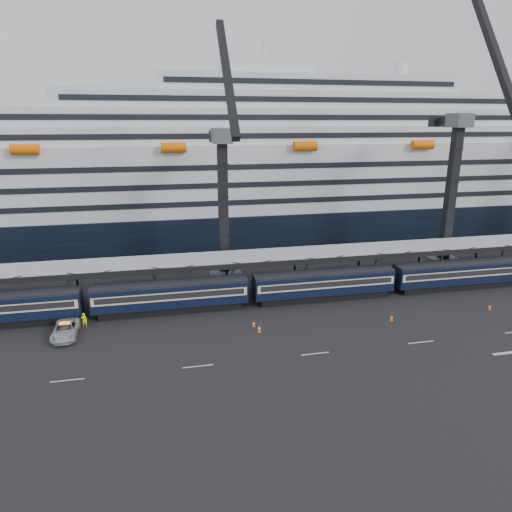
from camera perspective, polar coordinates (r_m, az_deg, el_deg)
name	(u,v)px	position (r m, az deg, el deg)	size (l,w,h in m)	color
ground	(417,325)	(57.19, 19.54, -8.13)	(260.00, 260.00, 0.00)	black
lane_markings	(510,338)	(58.09, 29.21, -8.97)	(111.00, 4.27, 0.02)	beige
train	(347,282)	(62.48, 11.36, -3.18)	(133.05, 3.00, 4.05)	black
canopy	(368,250)	(66.92, 13.84, 0.73)	(130.00, 6.25, 5.53)	gray
cruise_ship	(297,175)	(94.53, 5.09, 10.06)	(214.09, 28.84, 34.00)	black
crane_dark_near	(224,203)	(63.94, -4.08, 6.59)	(4.50, 17.75, 35.08)	#46494D
crane_dark_mid	(453,187)	(75.96, 23.44, 7.96)	(4.50, 18.24, 39.64)	#46494D
pickup_truck	(65,330)	(55.15, -22.72, -8.54)	(2.58, 5.60, 1.56)	#9FA0A6
worker	(84,320)	(56.61, -20.69, -7.52)	(0.65, 0.43, 1.80)	#E4F40C
traffic_cone_b	(254,324)	(53.49, -0.30, -8.47)	(0.34, 0.34, 0.68)	#FF6308
traffic_cone_c	(259,328)	(52.19, 0.40, -9.02)	(0.44, 0.44, 0.87)	#FF6308
traffic_cone_d	(391,318)	(57.24, 16.58, -7.41)	(0.39, 0.39, 0.77)	#FF6308
traffic_cone_e	(490,307)	(65.19, 27.17, -5.67)	(0.34, 0.34, 0.69)	#FF6308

